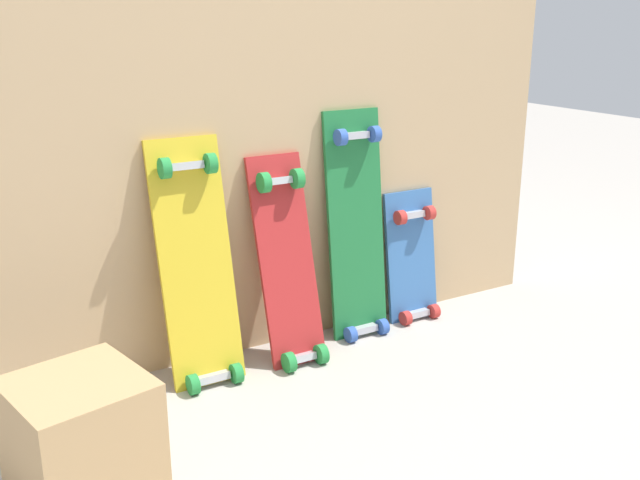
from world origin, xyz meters
The scene contains 7 objects.
ground_plane centered at (0.00, 0.00, 0.00)m, with size 12.00×12.00×0.00m, color #B2AAA0.
plywood_wall_panel centered at (0.00, 0.07, 0.83)m, with size 2.10×0.04×1.67m, color tan.
skateboard_yellow centered at (-0.44, -0.05, 0.36)m, with size 0.24×0.24×0.84m.
skateboard_red centered at (-0.12, -0.07, 0.31)m, with size 0.20×0.27×0.76m.
skateboard_green centered at (0.19, -0.01, 0.38)m, with size 0.23×0.17×0.89m.
skateboard_blue centered at (0.45, -0.01, 0.21)m, with size 0.22×0.14×0.57m.
wooden_crate centered at (-0.92, -0.49, 0.15)m, with size 0.31×0.31×0.31m, color tan.
Camera 1 is at (-1.21, -2.14, 1.15)m, focal length 41.29 mm.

